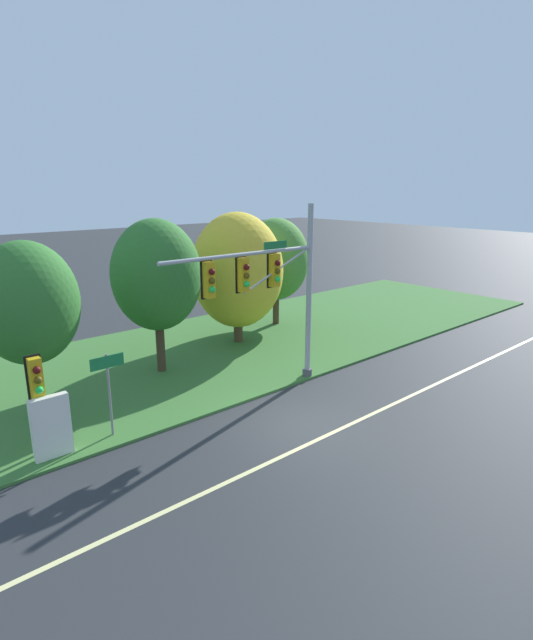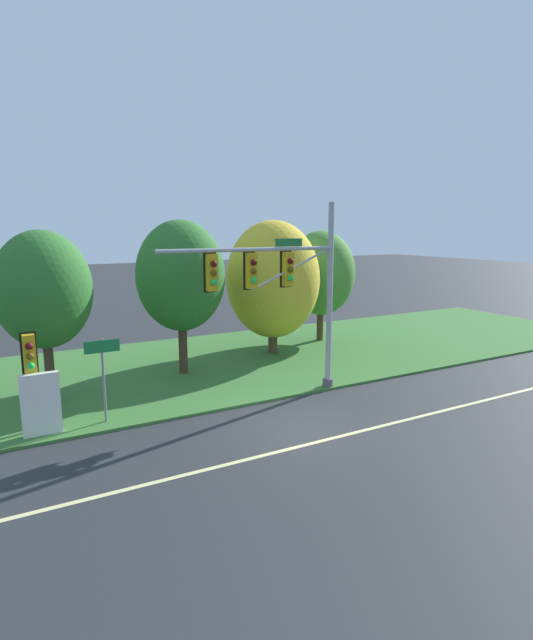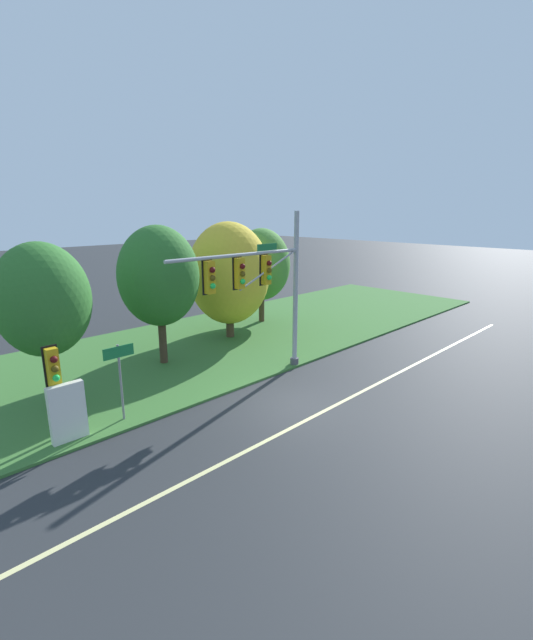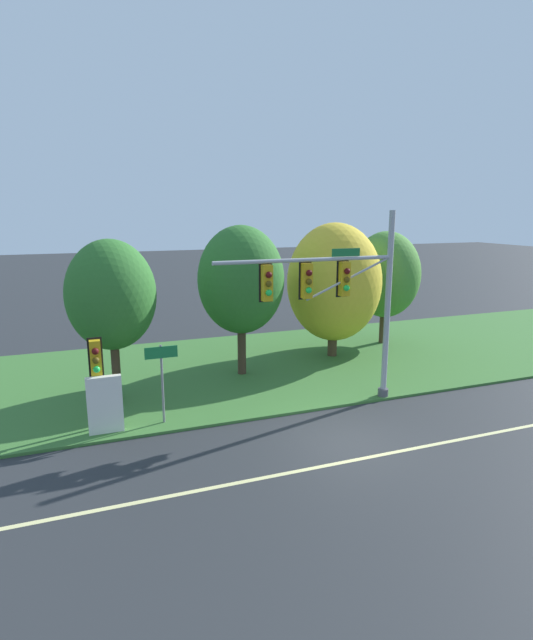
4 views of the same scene
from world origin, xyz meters
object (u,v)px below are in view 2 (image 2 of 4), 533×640
pedestrian_signal_near_kerb (30,361)px  info_kiosk (41,404)px  tree_behind_signpost (273,280)px  tree_nearest_road (43,290)px  traffic_signal_mast (283,282)px  tree_left_of_mast (181,276)px  tree_mid_verge (321,273)px  route_sign_post (103,366)px

pedestrian_signal_near_kerb → info_kiosk: pedestrian_signal_near_kerb is taller
tree_behind_signpost → info_kiosk: (-11.04, -5.33, -2.72)m
tree_behind_signpost → info_kiosk: tree_behind_signpost is taller
tree_nearest_road → traffic_signal_mast: bearing=-23.4°
tree_left_of_mast → traffic_signal_mast: bearing=-64.1°
tree_behind_signpost → tree_mid_verge: bearing=18.8°
pedestrian_signal_near_kerb → tree_nearest_road: tree_nearest_road is taller
tree_nearest_road → tree_behind_signpost: 10.75m
traffic_signal_mast → info_kiosk: 8.83m
pedestrian_signal_near_kerb → tree_mid_verge: size_ratio=0.51×
traffic_signal_mast → tree_nearest_road: (-7.62, 3.30, -0.19)m
route_sign_post → tree_left_of_mast: 6.23m
pedestrian_signal_near_kerb → tree_left_of_mast: size_ratio=0.48×
route_sign_post → tree_behind_signpost: (9.16, 5.20, 1.82)m
tree_nearest_road → info_kiosk: size_ratio=3.20×
tree_nearest_road → tree_behind_signpost: bearing=12.9°
tree_left_of_mast → tree_mid_verge: bearing=15.2°
pedestrian_signal_near_kerb → info_kiosk: (0.17, -0.29, -1.30)m
traffic_signal_mast → tree_behind_signpost: 6.39m
route_sign_post → tree_behind_signpost: 10.70m
pedestrian_signal_near_kerb → route_sign_post: (2.05, -0.17, -0.41)m
traffic_signal_mast → tree_left_of_mast: size_ratio=1.09×
tree_behind_signpost → tree_mid_verge: size_ratio=1.08×
tree_mid_verge → info_kiosk: tree_mid_verge is taller
pedestrian_signal_near_kerb → info_kiosk: bearing=-59.4°
route_sign_post → tree_nearest_road: 3.79m
info_kiosk → tree_left_of_mast: bearing=35.2°
tree_mid_verge → info_kiosk: (-14.80, -6.61, -2.78)m
route_sign_post → pedestrian_signal_near_kerb: bearing=175.3°
tree_nearest_road → tree_mid_verge: tree_nearest_road is taller
tree_left_of_mast → info_kiosk: size_ratio=3.42×
traffic_signal_mast → route_sign_post: size_ratio=2.60×
traffic_signal_mast → info_kiosk: (-8.19, 0.36, -3.27)m
route_sign_post → info_kiosk: 2.08m
traffic_signal_mast → route_sign_post: 6.76m
pedestrian_signal_near_kerb → tree_nearest_road: size_ratio=0.51×
route_sign_post → tree_nearest_road: size_ratio=0.45×
tree_left_of_mast → tree_behind_signpost: bearing=12.5°
info_kiosk → tree_mid_verge: bearing=24.1°
pedestrian_signal_near_kerb → tree_left_of_mast: 7.53m
tree_mid_verge → info_kiosk: 16.44m
pedestrian_signal_near_kerb → traffic_signal_mast: bearing=-4.5°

